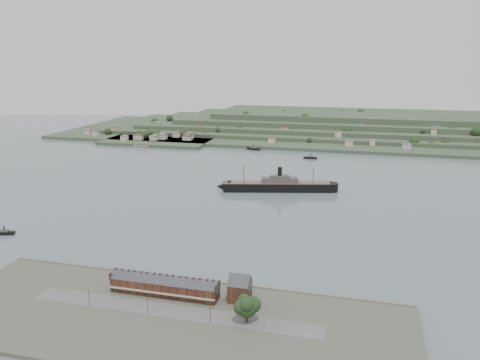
% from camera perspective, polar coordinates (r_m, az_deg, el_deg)
% --- Properties ---
extents(ground, '(1400.00, 1400.00, 0.00)m').
position_cam_1_polar(ground, '(387.73, 2.14, -2.74)').
color(ground, slate).
rests_on(ground, ground).
extents(near_shore, '(220.00, 80.00, 2.60)m').
position_cam_1_polar(near_shore, '(223.27, -8.70, -16.35)').
color(near_shore, '#4C5142').
rests_on(near_shore, ground).
extents(terrace_row, '(55.60, 9.80, 11.07)m').
position_cam_1_polar(terrace_row, '(239.04, -9.22, -12.58)').
color(terrace_row, '#442118').
rests_on(terrace_row, ground).
extents(gabled_building, '(10.40, 10.18, 14.09)m').
position_cam_1_polar(gabled_building, '(230.58, -0.02, -13.07)').
color(gabled_building, '#442118').
rests_on(gabled_building, ground).
extents(far_peninsula, '(760.00, 309.00, 30.00)m').
position_cam_1_polar(far_peninsula, '(763.60, 10.65, 6.51)').
color(far_peninsula, '#334830').
rests_on(far_peninsula, ground).
extents(steamship, '(107.91, 36.70, 26.24)m').
position_cam_1_polar(steamship, '(420.66, 4.20, -0.70)').
color(steamship, black).
rests_on(steamship, ground).
extents(tugboat, '(13.36, 7.38, 5.82)m').
position_cam_1_polar(tugboat, '(355.33, -26.78, -5.74)').
color(tugboat, black).
rests_on(tugboat, ground).
extents(ferry_west, '(18.79, 9.46, 6.79)m').
position_cam_1_polar(ferry_west, '(612.43, 1.67, 3.85)').
color(ferry_west, black).
rests_on(ferry_west, ground).
extents(ferry_east, '(16.04, 4.68, 5.99)m').
position_cam_1_polar(ferry_east, '(563.31, 8.57, 2.73)').
color(ferry_east, black).
rests_on(ferry_east, ground).
extents(fig_tree, '(11.71, 10.14, 13.06)m').
position_cam_1_polar(fig_tree, '(212.12, 0.86, -15.15)').
color(fig_tree, '#3D2A1C').
rests_on(fig_tree, ground).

